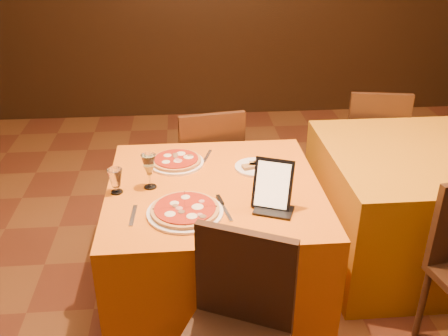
{
  "coord_description": "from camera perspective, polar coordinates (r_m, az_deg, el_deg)",
  "views": [
    {
      "loc": [
        -0.19,
        -1.78,
        2.0
      ],
      "look_at": [
        -0.0,
        0.46,
        0.86
      ],
      "focal_mm": 40.0,
      "sensor_mm": 36.0,
      "label": 1
    }
  ],
  "objects": [
    {
      "name": "wine_glass",
      "position": [
        2.55,
        -8.54,
        -0.34
      ],
      "size": [
        0.09,
        0.09,
        0.19
      ],
      "primitive_type": null,
      "rotation": [
        0.0,
        0.0,
        0.3
      ],
      "color": "#C9CD74",
      "rests_on": "main_table"
    },
    {
      "name": "main_table",
      "position": [
        2.78,
        -1.07,
        -8.78
      ],
      "size": [
        1.1,
        1.1,
        0.75
      ],
      "primitive_type": "cube",
      "color": "#D5660D",
      "rests_on": "floor"
    },
    {
      "name": "chair_main_far",
      "position": [
        3.43,
        -2.0,
        0.17
      ],
      "size": [
        0.47,
        0.47,
        0.91
      ],
      "primitive_type": null,
      "rotation": [
        0.0,
        0.0,
        3.3
      ],
      "color": "black",
      "rests_on": "floor"
    },
    {
      "name": "side_table",
      "position": [
        3.34,
        20.6,
        -4.1
      ],
      "size": [
        1.1,
        1.1,
        0.75
      ],
      "primitive_type": "cube",
      "color": "#AC6A0B",
      "rests_on": "floor"
    },
    {
      "name": "fork_far",
      "position": [
        2.89,
        -1.91,
        1.37
      ],
      "size": [
        0.07,
        0.16,
        0.01
      ],
      "primitive_type": "cube",
      "rotation": [
        0.0,
        0.0,
        1.27
      ],
      "color": "#AAACB1",
      "rests_on": "main_table"
    },
    {
      "name": "pizza_near",
      "position": [
        2.35,
        -4.47,
        -4.91
      ],
      "size": [
        0.36,
        0.36,
        0.03
      ],
      "rotation": [
        0.0,
        0.0,
        0.33
      ],
      "color": "white",
      "rests_on": "main_table"
    },
    {
      "name": "water_glass",
      "position": [
        2.54,
        -12.27,
        -1.48
      ],
      "size": [
        0.09,
        0.09,
        0.13
      ],
      "primitive_type": null,
      "rotation": [
        0.0,
        0.0,
        0.41
      ],
      "color": "silver",
      "rests_on": "main_table"
    },
    {
      "name": "cutlet_dish",
      "position": [
        2.75,
        3.57,
        0.2
      ],
      "size": [
        0.22,
        0.22,
        0.03
      ],
      "rotation": [
        0.0,
        0.0,
        -0.17
      ],
      "color": "white",
      "rests_on": "main_table"
    },
    {
      "name": "chair_side_far",
      "position": [
        3.94,
        16.29,
        2.75
      ],
      "size": [
        0.44,
        0.44,
        0.91
      ],
      "primitive_type": null,
      "rotation": [
        0.0,
        0.0,
        2.96
      ],
      "color": "black",
      "rests_on": "floor"
    },
    {
      "name": "knife",
      "position": [
        2.37,
        0.1,
        -4.78
      ],
      "size": [
        0.06,
        0.21,
        0.01
      ],
      "primitive_type": "cube",
      "rotation": [
        0.0,
        0.0,
        1.77
      ],
      "color": "silver",
      "rests_on": "main_table"
    },
    {
      "name": "tablet",
      "position": [
        2.36,
        5.6,
        -1.85
      ],
      "size": [
        0.21,
        0.16,
        0.23
      ],
      "primitive_type": "cube",
      "rotation": [
        -0.35,
        0.0,
        -0.38
      ],
      "color": "black",
      "rests_on": "main_table"
    },
    {
      "name": "pizza_far",
      "position": [
        2.81,
        -5.46,
        0.75
      ],
      "size": [
        0.31,
        0.31,
        0.03
      ],
      "rotation": [
        0.0,
        0.0,
        0.19
      ],
      "color": "white",
      "rests_on": "main_table"
    },
    {
      "name": "fork_near",
      "position": [
        2.37,
        -10.34,
        -5.37
      ],
      "size": [
        0.03,
        0.18,
        0.01
      ],
      "primitive_type": "cube",
      "rotation": [
        0.0,
        0.0,
        1.52
      ],
      "color": "#AEB0B5",
      "rests_on": "main_table"
    }
  ]
}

